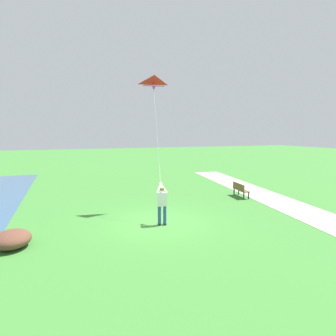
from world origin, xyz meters
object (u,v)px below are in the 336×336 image
at_px(person_kite_flyer, 162,202).
at_px(lakeside_shrub, 12,239).
at_px(flying_kite, 154,83).
at_px(park_bench_near_walkway, 240,189).

bearing_deg(person_kite_flyer, lakeside_shrub, 5.20).
xyz_separation_m(flying_kite, park_bench_near_walkway, (-5.95, -1.11, -5.93)).
xyz_separation_m(park_bench_near_walkway, lakeside_shrub, (12.15, 3.98, -0.21)).
xyz_separation_m(flying_kite, lakeside_shrub, (6.20, 2.86, -6.13)).
bearing_deg(flying_kite, person_kite_flyer, 79.81).
height_order(flying_kite, lakeside_shrub, flying_kite).
relative_size(person_kite_flyer, lakeside_shrub, 1.26).
bearing_deg(lakeside_shrub, person_kite_flyer, -174.80).
bearing_deg(park_bench_near_walkway, lakeside_shrub, 18.11).
bearing_deg(person_kite_flyer, flying_kite, -100.19).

